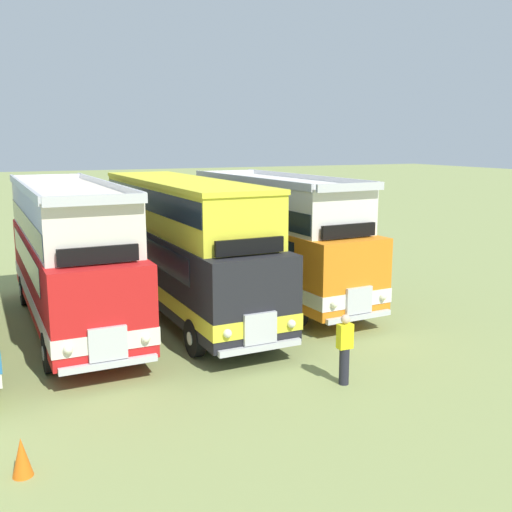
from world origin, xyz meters
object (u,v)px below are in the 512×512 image
object	(u,v)px
bus_eighth_in_row	(276,235)
cone_near_end	(22,457)
bus_sixth_in_row	(69,252)
bus_seventh_in_row	(183,241)
marshal_person	(345,349)

from	to	relation	value
bus_eighth_in_row	cone_near_end	xyz separation A→B (m)	(-9.35, -8.88, -2.00)
bus_sixth_in_row	bus_seventh_in_row	bearing A→B (deg)	-0.80
bus_sixth_in_row	cone_near_end	xyz separation A→B (m)	(-2.05, -8.53, -2.00)
bus_sixth_in_row	bus_seventh_in_row	distance (m)	3.65
bus_seventh_in_row	marshal_person	size ratio (longest dim) A/B	6.59
cone_near_end	marshal_person	distance (m)	7.38
cone_near_end	bus_seventh_in_row	bearing A→B (deg)	56.11
cone_near_end	marshal_person	size ratio (longest dim) A/B	0.41
bus_sixth_in_row	cone_near_end	bearing A→B (deg)	-103.49
bus_sixth_in_row	cone_near_end	world-z (taller)	bus_sixth_in_row
bus_sixth_in_row	bus_seventh_in_row	xyz separation A→B (m)	(3.65, -0.05, 0.12)
bus_seventh_in_row	cone_near_end	size ratio (longest dim) A/B	16.00
bus_seventh_in_row	cone_near_end	world-z (taller)	bus_seventh_in_row
cone_near_end	marshal_person	xyz separation A→B (m)	(7.28, 1.08, 0.53)
bus_seventh_in_row	marshal_person	distance (m)	7.74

